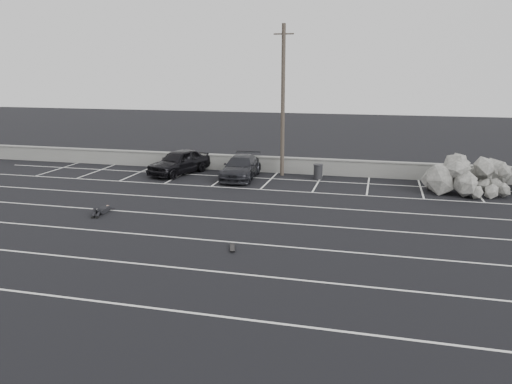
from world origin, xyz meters
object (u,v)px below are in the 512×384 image
(car_left, at_px, (179,162))
(person, at_px, (104,208))
(riprap_pile, at_px, (477,181))
(skateboard, at_px, (232,248))
(utility_pole, at_px, (283,101))
(car_right, at_px, (241,167))
(trash_bin, at_px, (318,172))

(car_left, xyz_separation_m, person, (-0.06, -9.35, -0.59))
(riprap_pile, height_order, skateboard, riprap_pile)
(utility_pole, distance_m, riprap_pile, 12.38)
(utility_pole, xyz_separation_m, person, (-6.72, -10.55, -4.57))
(person, bearing_deg, skateboard, -32.64)
(car_right, xyz_separation_m, trash_bin, (4.78, 0.94, -0.23))
(car_left, bearing_deg, utility_pole, 29.84)
(utility_pole, xyz_separation_m, skateboard, (0.82, -14.01, -4.72))
(utility_pole, relative_size, skateboard, 13.59)
(person, bearing_deg, car_left, 81.62)
(riprap_pile, relative_size, skateboard, 9.61)
(utility_pole, distance_m, trash_bin, 4.98)
(utility_pole, relative_size, trash_bin, 10.09)
(person, height_order, skateboard, person)
(skateboard, bearing_deg, person, 138.33)
(riprap_pile, distance_m, person, 20.28)
(riprap_pile, bearing_deg, utility_pole, 171.58)
(car_right, distance_m, person, 10.05)
(car_right, bearing_deg, skateboard, -78.93)
(car_right, relative_size, trash_bin, 5.17)
(car_right, bearing_deg, car_left, 172.64)
(trash_bin, distance_m, skateboard, 13.53)
(car_right, xyz_separation_m, riprap_pile, (13.88, -0.19, -0.11))
(utility_pole, xyz_separation_m, trash_bin, (2.42, -0.58, -4.31))
(car_left, relative_size, car_right, 0.98)
(utility_pole, xyz_separation_m, riprap_pile, (11.52, -1.71, -4.20))
(utility_pole, bearing_deg, trash_bin, -13.40)
(car_left, distance_m, riprap_pile, 18.19)
(car_right, height_order, person, car_right)
(riprap_pile, bearing_deg, person, -154.13)
(trash_bin, bearing_deg, skateboard, -96.79)
(trash_bin, relative_size, riprap_pile, 0.14)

